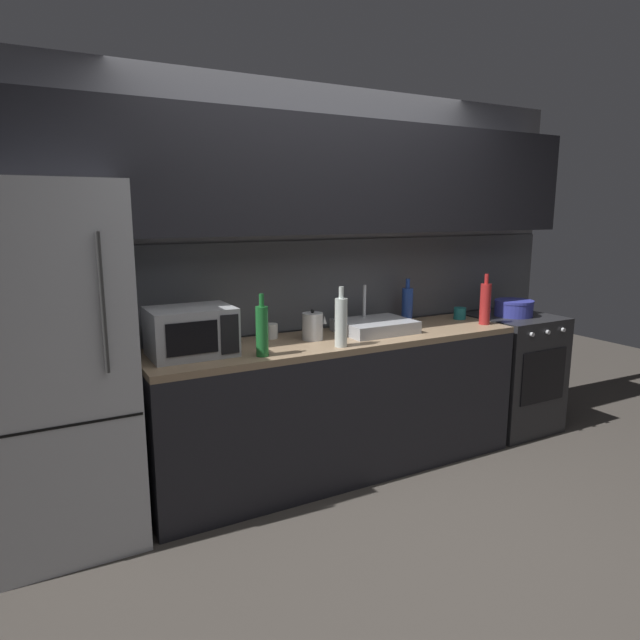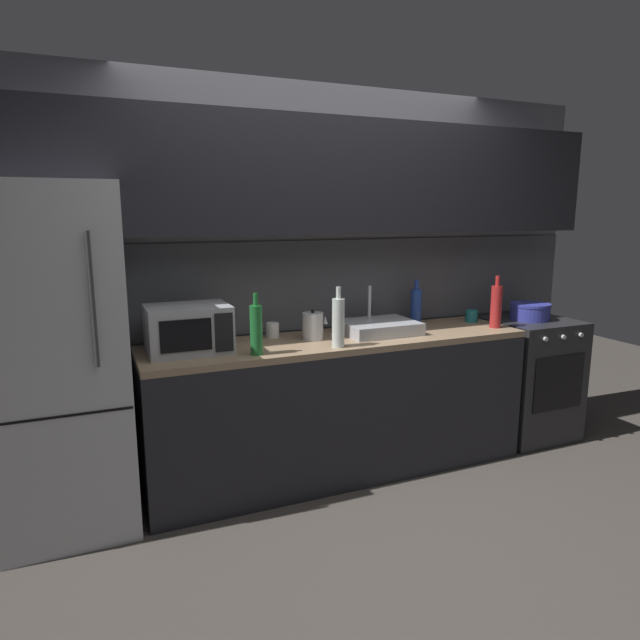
# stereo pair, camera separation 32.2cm
# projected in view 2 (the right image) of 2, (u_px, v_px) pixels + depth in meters

# --- Properties ---
(ground_plane) EXTENTS (10.00, 10.00, 0.00)m
(ground_plane) POSITION_uv_depth(u_px,v_px,m) (412.00, 543.00, 2.89)
(ground_plane) COLOR #3D3833
(back_wall) EXTENTS (4.22, 0.44, 2.50)m
(back_wall) POSITION_uv_depth(u_px,v_px,m) (321.00, 233.00, 3.67)
(back_wall) COLOR slate
(back_wall) RESTS_ON ground
(counter_run) EXTENTS (2.48, 0.60, 0.90)m
(counter_run) POSITION_uv_depth(u_px,v_px,m) (339.00, 406.00, 3.61)
(counter_run) COLOR black
(counter_run) RESTS_ON ground
(refrigerator) EXTENTS (0.68, 0.69, 1.83)m
(refrigerator) POSITION_uv_depth(u_px,v_px,m) (58.00, 362.00, 2.90)
(refrigerator) COLOR #B7BABF
(refrigerator) RESTS_ON ground
(oven_range) EXTENTS (0.60, 0.62, 0.90)m
(oven_range) POSITION_uv_depth(u_px,v_px,m) (527.00, 377.00, 4.22)
(oven_range) COLOR #232326
(oven_range) RESTS_ON ground
(microwave) EXTENTS (0.46, 0.35, 0.27)m
(microwave) POSITION_uv_depth(u_px,v_px,m) (188.00, 329.00, 3.15)
(microwave) COLOR #A8AAAF
(microwave) RESTS_ON counter_run
(sink_basin) EXTENTS (0.48, 0.38, 0.30)m
(sink_basin) POSITION_uv_depth(u_px,v_px,m) (379.00, 327.00, 3.66)
(sink_basin) COLOR #ADAFB5
(sink_basin) RESTS_ON counter_run
(kettle) EXTENTS (0.17, 0.13, 0.19)m
(kettle) POSITION_uv_depth(u_px,v_px,m) (313.00, 326.00, 3.48)
(kettle) COLOR #B7BABF
(kettle) RESTS_ON counter_run
(wine_bottle_green) EXTENTS (0.07, 0.07, 0.35)m
(wine_bottle_green) POSITION_uv_depth(u_px,v_px,m) (256.00, 329.00, 3.10)
(wine_bottle_green) COLOR #1E6B2D
(wine_bottle_green) RESTS_ON counter_run
(wine_bottle_red) EXTENTS (0.08, 0.08, 0.36)m
(wine_bottle_red) POSITION_uv_depth(u_px,v_px,m) (496.00, 306.00, 3.82)
(wine_bottle_red) COLOR #A82323
(wine_bottle_red) RESTS_ON counter_run
(wine_bottle_blue) EXTENTS (0.08, 0.08, 0.32)m
(wine_bottle_blue) POSITION_uv_depth(u_px,v_px,m) (416.00, 306.00, 3.96)
(wine_bottle_blue) COLOR #234299
(wine_bottle_blue) RESTS_ON counter_run
(wine_bottle_clear) EXTENTS (0.07, 0.07, 0.36)m
(wine_bottle_clear) POSITION_uv_depth(u_px,v_px,m) (338.00, 322.00, 3.27)
(wine_bottle_clear) COLOR silver
(wine_bottle_clear) RESTS_ON counter_run
(mug_teal) EXTENTS (0.09, 0.09, 0.09)m
(mug_teal) POSITION_uv_depth(u_px,v_px,m) (472.00, 316.00, 4.04)
(mug_teal) COLOR #19666B
(mug_teal) RESTS_ON counter_run
(mug_white) EXTENTS (0.08, 0.08, 0.09)m
(mug_white) POSITION_uv_depth(u_px,v_px,m) (273.00, 330.00, 3.54)
(mug_white) COLOR silver
(mug_white) RESTS_ON counter_run
(cooking_pot) EXTENTS (0.29, 0.29, 0.12)m
(cooking_pot) POSITION_uv_depth(u_px,v_px,m) (530.00, 311.00, 4.12)
(cooking_pot) COLOR #333899
(cooking_pot) RESTS_ON oven_range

